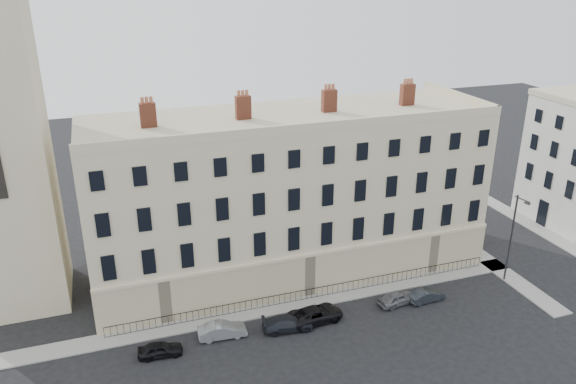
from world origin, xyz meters
name	(u,v)px	position (x,y,z in m)	size (l,w,h in m)	color
ground	(403,320)	(0.00, 0.00, 0.00)	(160.00, 160.00, 0.00)	black
terrace	(288,194)	(-5.97, 11.97, 7.50)	(36.22, 12.22, 17.00)	beige
pavement_terrace	(270,309)	(-10.00, 5.00, 0.06)	(48.00, 2.00, 0.12)	gray
pavement_east_return	(475,252)	(13.00, 8.00, 0.06)	(2.00, 24.00, 0.12)	gray
pavement_adjacent	(540,230)	(23.00, 10.00, 0.06)	(2.00, 20.00, 0.12)	gray
railings	(312,293)	(-6.00, 5.40, 0.55)	(35.00, 0.04, 0.96)	black
car_a	(160,349)	(-19.59, 1.88, 0.57)	(1.34, 3.34, 1.14)	black
car_b	(222,330)	(-14.66, 2.61, 0.63)	(1.33, 3.80, 1.25)	slate
car_c	(288,323)	(-9.43, 1.83, 0.61)	(1.71, 4.21, 1.22)	black
car_d	(316,314)	(-6.92, 2.19, 0.65)	(2.16, 4.69, 1.30)	black
car_e	(397,298)	(0.69, 2.20, 0.60)	(1.42, 3.53, 1.20)	slate
car_f	(426,296)	(3.36, 1.81, 0.55)	(1.16, 3.32, 1.10)	#21262C
streetlamp	(512,235)	(12.14, 2.36, 4.77)	(0.48, 1.85, 8.61)	#313136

